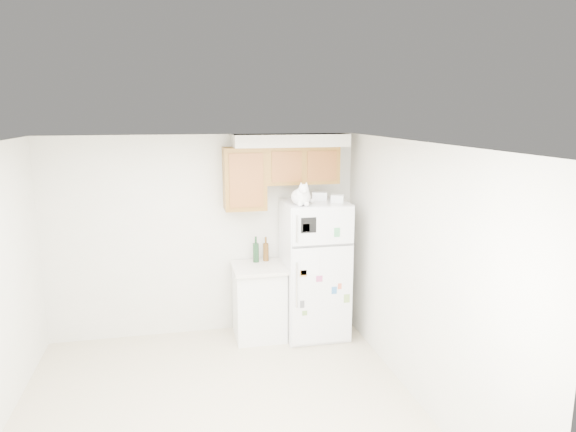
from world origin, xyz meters
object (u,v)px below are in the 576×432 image
object	(u,v)px
cat	(302,196)
storage_box_front	(337,199)
base_counter	(259,301)
storage_box_back	(319,196)
bottle_green	(256,249)
refrigerator	(315,269)
bottle_amber	(266,249)

from	to	relation	value
cat	storage_box_front	size ratio (longest dim) A/B	2.72
base_counter	storage_box_back	xyz separation A→B (m)	(0.77, 0.04, 1.29)
storage_box_back	bottle_green	xyz separation A→B (m)	(-0.78, 0.12, -0.67)
storage_box_back	cat	bearing A→B (deg)	-121.85
refrigerator	bottle_green	distance (m)	0.77
storage_box_back	refrigerator	bearing A→B (deg)	-113.25
base_counter	bottle_amber	distance (m)	0.65
storage_box_front	bottle_amber	size ratio (longest dim) A/B	0.49
storage_box_front	bottle_amber	world-z (taller)	storage_box_front
bottle_green	refrigerator	bearing A→B (deg)	-18.55
storage_box_front	bottle_amber	xyz separation A→B (m)	(-0.82, 0.35, -0.67)
bottle_amber	cat	bearing A→B (deg)	-51.91
base_counter	storage_box_front	bearing A→B (deg)	-9.97
refrigerator	cat	size ratio (longest dim) A/B	4.17
refrigerator	cat	distance (m)	1.00
cat	storage_box_front	world-z (taller)	cat
base_counter	storage_box_back	world-z (taller)	storage_box_back
cat	bottle_amber	world-z (taller)	cat
storage_box_back	storage_box_front	distance (m)	0.26
bottle_green	storage_box_front	bearing A→B (deg)	-18.97
base_counter	bottle_green	world-z (taller)	bottle_green
storage_box_back	bottle_green	world-z (taller)	storage_box_back
refrigerator	bottle_amber	xyz separation A→B (m)	(-0.57, 0.26, 0.22)
refrigerator	bottle_amber	bearing A→B (deg)	155.49
storage_box_front	bottle_green	distance (m)	1.20
storage_box_front	base_counter	bearing A→B (deg)	-165.94
bottle_amber	bottle_green	bearing A→B (deg)	-169.30
storage_box_back	storage_box_front	xyz separation A→B (m)	(0.17, -0.20, -0.01)
refrigerator	bottle_green	size ratio (longest dim) A/B	5.18
bottle_green	base_counter	bearing A→B (deg)	-87.57
refrigerator	storage_box_front	distance (m)	0.93
refrigerator	bottle_green	world-z (taller)	refrigerator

